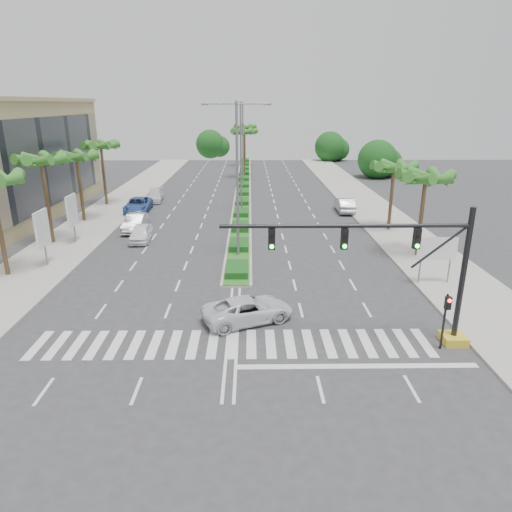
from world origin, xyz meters
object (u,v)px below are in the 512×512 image
at_px(car_parked_d, 155,196).
at_px(car_crossing, 248,310).
at_px(car_parked_a, 141,233).
at_px(car_parked_b, 136,223).
at_px(car_parked_c, 138,205).
at_px(car_right, 345,205).

distance_m(car_parked_d, car_crossing, 35.69).
bearing_deg(car_crossing, car_parked_d, -2.67).
bearing_deg(car_parked_d, car_crossing, -74.70).
distance_m(car_parked_a, car_crossing, 18.78).
xyz_separation_m(car_parked_a, car_crossing, (9.69, -16.09, -0.02)).
height_order(car_parked_b, car_crossing, car_parked_b).
height_order(car_parked_c, car_right, car_parked_c).
distance_m(car_parked_a, car_parked_b, 3.71).
xyz_separation_m(car_parked_d, car_crossing, (11.93, -33.64, 0.02)).
height_order(car_parked_c, car_parked_d, car_parked_c).
xyz_separation_m(car_parked_b, car_parked_d, (-0.94, 14.08, -0.12)).
bearing_deg(car_right, car_crossing, 69.32).
xyz_separation_m(car_parked_b, car_parked_c, (-1.63, 8.11, -0.01)).
distance_m(car_parked_a, car_parked_c, 11.95).
height_order(car_parked_a, car_parked_d, car_parked_a).
height_order(car_parked_b, car_parked_d, car_parked_b).
bearing_deg(car_parked_b, car_parked_d, 94.18).
relative_size(car_parked_c, car_right, 1.19).
distance_m(car_parked_a, car_parked_d, 17.69).
bearing_deg(car_parked_a, car_parked_c, 101.20).
xyz_separation_m(car_parked_a, car_parked_c, (-2.93, 11.58, 0.07)).
bearing_deg(car_crossing, car_right, -44.00).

